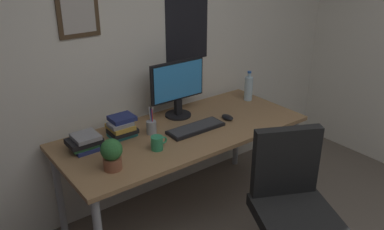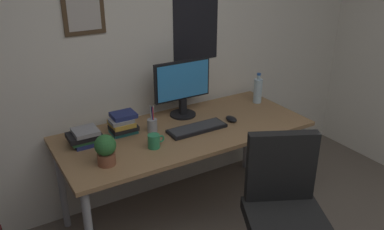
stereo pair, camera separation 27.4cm
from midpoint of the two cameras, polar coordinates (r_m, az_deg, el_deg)
wall_back at (r=3.02m, az=-4.94°, el=10.53°), size 4.40×0.10×2.60m
desk at (r=2.91m, az=1.69°, el=-3.31°), size 1.80×0.77×0.73m
office_chair at (r=2.54m, az=16.03°, el=-12.36°), size 0.62×0.62×0.95m
monitor at (r=3.02m, az=1.23°, el=4.10°), size 0.46×0.20×0.43m
keyboard at (r=2.87m, az=3.45°, el=-1.96°), size 0.43×0.15×0.03m
computer_mouse at (r=3.03m, az=8.19°, el=-0.61°), size 0.06×0.11×0.04m
water_bottle at (r=3.38m, az=11.63°, el=3.41°), size 0.07×0.07×0.25m
coffee_mug_near at (r=2.61m, az=-2.41°, el=-3.80°), size 0.12×0.08×0.09m
potted_plant at (r=2.42m, az=-9.04°, el=-4.88°), size 0.13×0.13×0.19m
pen_cup at (r=2.82m, az=-2.91°, el=-1.45°), size 0.07×0.07×0.20m
book_stack_left at (r=2.71m, az=-12.22°, el=-3.12°), size 0.21×0.16×0.11m
book_stack_right at (r=2.81m, az=-7.07°, el=-1.35°), size 0.19×0.17×0.15m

